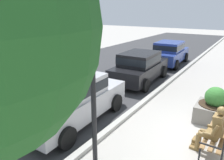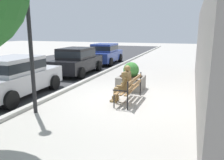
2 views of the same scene
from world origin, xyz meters
The scene contains 10 objects.
ground_plane centered at (0.00, 0.00, 0.00)m, with size 80.00×80.00×0.00m, color #ADA8A0.
curb_stone centered at (0.00, 2.90, 0.06)m, with size 60.00×0.20×0.12m, color #B2AFA8.
building_wall_behind centered at (1.50, -2.60, 1.78)m, with size 12.00×0.50×3.57m, color gray.
park_bench centered at (-0.11, -0.09, 0.54)m, with size 1.81×0.57×0.95m.
bronze_statue_seated centered at (-0.32, 0.12, 0.67)m, with size 0.67×0.77×1.37m.
concrete_planter centered at (1.55, 0.33, 0.47)m, with size 1.10×1.10×1.21m.
parked_car_silver centered at (-1.01, 4.29, 0.84)m, with size 4.17×2.06×1.56m.
parked_car_black centered at (4.01, 4.29, 0.84)m, with size 4.17×2.06×1.56m.
parked_car_blue centered at (8.59, 4.29, 0.84)m, with size 4.17×2.06×1.56m.
lamp_post centered at (-2.22, 2.44, 2.55)m, with size 0.32×0.32×3.90m.
Camera 2 is at (-7.75, -2.10, 2.53)m, focal length 36.01 mm.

